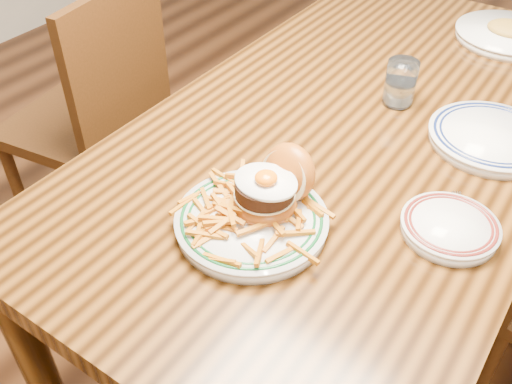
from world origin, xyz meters
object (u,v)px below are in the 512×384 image
Objects in this scene: chair_left at (98,115)px; table at (360,148)px; main_plate at (258,209)px; side_plate at (450,227)px.

table is at bearing -3.45° from chair_left.
table is 5.59× the size of main_plate.
chair_left is at bearing -175.03° from table.
chair_left is (-0.85, -0.07, -0.18)m from table.
chair_left reaches higher than main_plate.
table is 0.40m from side_plate.
chair_left reaches higher than side_plate.
table is 0.45m from main_plate.
chair_left is 1.19m from side_plate.
chair_left is at bearing -171.64° from side_plate.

